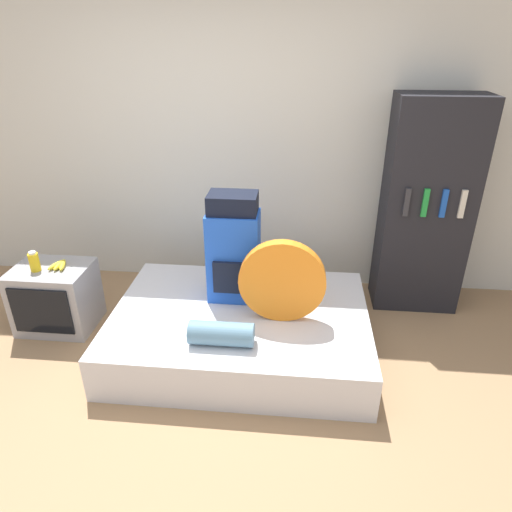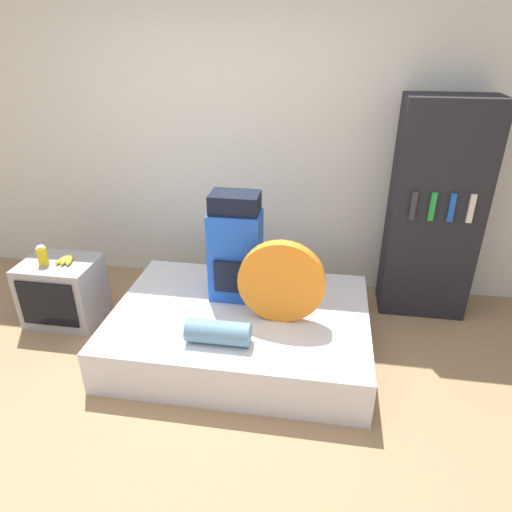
{
  "view_description": "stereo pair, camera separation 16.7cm",
  "coord_description": "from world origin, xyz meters",
  "px_view_note": "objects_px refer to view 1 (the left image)",
  "views": [
    {
      "loc": [
        0.61,
        -1.92,
        2.16
      ],
      "look_at": [
        0.34,
        0.83,
        0.78
      ],
      "focal_mm": 32.0,
      "sensor_mm": 36.0,
      "label": 1
    },
    {
      "loc": [
        0.77,
        -1.9,
        2.16
      ],
      "look_at": [
        0.34,
        0.83,
        0.78
      ],
      "focal_mm": 32.0,
      "sensor_mm": 36.0,
      "label": 2
    }
  ],
  "objects_px": {
    "bookshelf": "(426,208)",
    "sleeping_roll": "(221,334)",
    "television": "(56,297)",
    "tent_bag": "(282,281)",
    "backpack": "(234,249)",
    "canister": "(34,262)"
  },
  "relations": [
    {
      "from": "backpack",
      "to": "canister",
      "type": "distance_m",
      "value": 1.5
    },
    {
      "from": "tent_bag",
      "to": "sleeping_roll",
      "type": "height_order",
      "value": "tent_bag"
    },
    {
      "from": "television",
      "to": "tent_bag",
      "type": "bearing_deg",
      "value": -6.68
    },
    {
      "from": "tent_bag",
      "to": "canister",
      "type": "bearing_deg",
      "value": 174.96
    },
    {
      "from": "backpack",
      "to": "sleeping_roll",
      "type": "bearing_deg",
      "value": -90.11
    },
    {
      "from": "bookshelf",
      "to": "sleeping_roll",
      "type": "bearing_deg",
      "value": -140.99
    },
    {
      "from": "tent_bag",
      "to": "bookshelf",
      "type": "distance_m",
      "value": 1.43
    },
    {
      "from": "backpack",
      "to": "television",
      "type": "bearing_deg",
      "value": -177.9
    },
    {
      "from": "tent_bag",
      "to": "bookshelf",
      "type": "height_order",
      "value": "bookshelf"
    },
    {
      "from": "backpack",
      "to": "bookshelf",
      "type": "relative_size",
      "value": 0.47
    },
    {
      "from": "tent_bag",
      "to": "television",
      "type": "bearing_deg",
      "value": 173.32
    },
    {
      "from": "backpack",
      "to": "canister",
      "type": "xyz_separation_m",
      "value": [
        -1.5,
        -0.1,
        -0.13
      ]
    },
    {
      "from": "backpack",
      "to": "tent_bag",
      "type": "bearing_deg",
      "value": -35.36
    },
    {
      "from": "sleeping_roll",
      "to": "tent_bag",
      "type": "bearing_deg",
      "value": 41.9
    },
    {
      "from": "television",
      "to": "bookshelf",
      "type": "distance_m",
      "value": 3.03
    },
    {
      "from": "sleeping_roll",
      "to": "canister",
      "type": "height_order",
      "value": "canister"
    },
    {
      "from": "tent_bag",
      "to": "sleeping_roll",
      "type": "xyz_separation_m",
      "value": [
        -0.37,
        -0.33,
        -0.22
      ]
    },
    {
      "from": "television",
      "to": "backpack",
      "type": "bearing_deg",
      "value": 2.1
    },
    {
      "from": "tent_bag",
      "to": "television",
      "type": "xyz_separation_m",
      "value": [
        -1.79,
        0.21,
        -0.36
      ]
    },
    {
      "from": "tent_bag",
      "to": "television",
      "type": "distance_m",
      "value": 1.83
    },
    {
      "from": "television",
      "to": "bookshelf",
      "type": "relative_size",
      "value": 0.33
    },
    {
      "from": "sleeping_roll",
      "to": "canister",
      "type": "bearing_deg",
      "value": 161.67
    }
  ]
}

